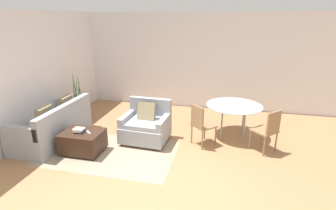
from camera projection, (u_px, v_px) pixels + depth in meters
ground_plane at (151, 182)px, 4.36m from camera, size 20.00×20.00×0.00m
wall_back at (189, 61)px, 7.63m from camera, size 12.00×0.06×2.75m
wall_left at (39, 74)px, 5.96m from camera, size 0.06×12.00×2.75m
area_rug at (110, 153)px, 5.29m from camera, size 2.60×1.61×0.01m
couch at (54, 127)px, 5.77m from camera, size 0.87×1.88×0.90m
armchair at (146, 126)px, 5.73m from camera, size 1.01×0.88×0.89m
ottoman at (83, 141)px, 5.25m from camera, size 0.79×0.61×0.44m
book_stack at (79, 130)px, 5.17m from camera, size 0.21×0.19×0.08m
tv_remote_primary at (89, 132)px, 5.16m from camera, size 0.15×0.14×0.01m
potted_plant at (78, 110)px, 7.04m from camera, size 0.44×0.44×1.32m
dining_table at (234, 108)px, 5.88m from camera, size 1.25×1.25×0.73m
dining_chair_near_left at (201, 123)px, 5.45m from camera, size 0.59×0.59×0.90m
dining_chair_near_right at (268, 128)px, 5.17m from camera, size 0.59×0.59×0.90m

